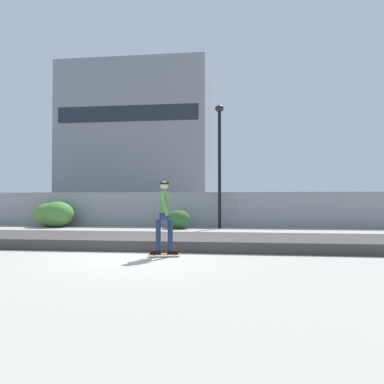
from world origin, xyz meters
TOP-DOWN VIEW (x-y plane):
  - ground_plane at (0.00, 0.00)m, footprint 120.00×120.00m
  - gravel_berm at (0.00, 2.09)m, footprint 17.82×2.88m
  - skateboard at (0.65, -0.00)m, footprint 0.82×0.34m
  - skater at (0.65, -0.00)m, footprint 0.73×0.61m
  - chain_fence at (0.00, 9.58)m, footprint 26.15×0.06m
  - street_lamp at (1.73, 8.88)m, footprint 0.44×0.44m
  - parked_car_near at (-5.60, 13.00)m, footprint 4.47×2.09m
  - library_building at (-13.91, 50.75)m, footprint 24.37×14.72m
  - shrub_left at (-7.30, 8.79)m, footprint 1.64×1.35m
  - shrub_center at (-6.84, 8.73)m, footprint 1.75×1.43m
  - shrub_right at (-0.29, 8.42)m, footprint 1.20×0.98m

SIDE VIEW (x-z plane):
  - ground_plane at x=0.00m, z-range 0.00..0.00m
  - skateboard at x=0.65m, z-range 0.02..0.09m
  - gravel_berm at x=0.00m, z-range 0.00..0.31m
  - shrub_right at x=-0.29m, z-range 0.00..0.93m
  - shrub_left at x=-7.30m, z-range 0.00..1.27m
  - shrub_center at x=-6.84m, z-range 0.00..1.35m
  - parked_car_near at x=-5.60m, z-range 0.01..1.67m
  - chain_fence at x=0.00m, z-range 0.01..1.86m
  - skater at x=0.65m, z-range 0.21..2.07m
  - street_lamp at x=1.73m, z-range 0.81..7.08m
  - library_building at x=-13.91m, z-range 0.00..23.83m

